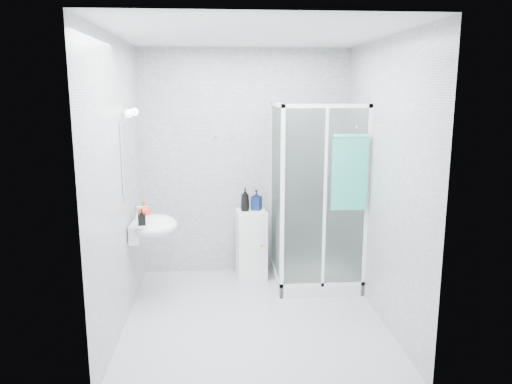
{
  "coord_description": "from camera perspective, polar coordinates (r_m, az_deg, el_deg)",
  "views": [
    {
      "loc": [
        -0.31,
        -4.43,
        2.13
      ],
      "look_at": [
        0.05,
        0.35,
        1.15
      ],
      "focal_mm": 35.0,
      "sensor_mm": 36.0,
      "label": 1
    }
  ],
  "objects": [
    {
      "name": "storage_cabinet",
      "position": [
        5.75,
        -0.53,
        -5.99
      ],
      "size": [
        0.35,
        0.37,
        0.79
      ],
      "rotation": [
        0.0,
        0.0,
        0.08
      ],
      "color": "white",
      "rests_on": "ground"
    },
    {
      "name": "room",
      "position": [
        4.52,
        -0.3,
        0.97
      ],
      "size": [
        2.4,
        2.6,
        2.6
      ],
      "color": "silver",
      "rests_on": "ground"
    },
    {
      "name": "wall_basin",
      "position": [
        5.1,
        -11.8,
        -3.84
      ],
      "size": [
        0.46,
        0.56,
        0.35
      ],
      "color": "silver",
      "rests_on": "ground"
    },
    {
      "name": "shampoo_bottle_b",
      "position": [
        5.67,
        0.05,
        -0.91
      ],
      "size": [
        0.14,
        0.14,
        0.23
      ],
      "primitive_type": "imported",
      "rotation": [
        0.0,
        0.0,
        -0.4
      ],
      "color": "#0C1D49",
      "rests_on": "storage_cabinet"
    },
    {
      "name": "shampoo_bottle_a",
      "position": [
        5.61,
        -1.26,
        -0.86
      ],
      "size": [
        0.11,
        0.11,
        0.26
      ],
      "primitive_type": "imported",
      "rotation": [
        0.0,
        0.0,
        -0.05
      ],
      "color": "black",
      "rests_on": "storage_cabinet"
    },
    {
      "name": "mirror",
      "position": [
        5.0,
        -14.39,
        3.95
      ],
      "size": [
        0.02,
        0.6,
        0.7
      ],
      "primitive_type": "cube",
      "color": "white",
      "rests_on": "room"
    },
    {
      "name": "hand_towel",
      "position": [
        5.02,
        10.66,
        2.42
      ],
      "size": [
        0.36,
        0.05,
        0.76
      ],
      "color": "teal",
      "rests_on": "shower_enclosure"
    },
    {
      "name": "soap_dispenser_orange",
      "position": [
        5.21,
        -12.68,
        -1.88
      ],
      "size": [
        0.16,
        0.16,
        0.16
      ],
      "primitive_type": "imported",
      "rotation": [
        0.0,
        0.0,
        0.28
      ],
      "color": "#F63E1C",
      "rests_on": "wall_basin"
    },
    {
      "name": "shower_enclosure",
      "position": [
        5.55,
        6.1,
        -6.17
      ],
      "size": [
        0.9,
        0.95,
        2.0
      ],
      "color": "silver",
      "rests_on": "ground"
    },
    {
      "name": "soap_dispenser_black",
      "position": [
        4.89,
        -12.92,
        -2.81
      ],
      "size": [
        0.08,
        0.08,
        0.16
      ],
      "primitive_type": "imported",
      "rotation": [
        0.0,
        0.0,
        0.1
      ],
      "color": "black",
      "rests_on": "wall_basin"
    },
    {
      "name": "wall_hooks",
      "position": [
        5.71,
        -3.71,
        6.4
      ],
      "size": [
        0.23,
        0.06,
        0.03
      ],
      "color": "silver",
      "rests_on": "room"
    },
    {
      "name": "vanity_lights",
      "position": [
        4.95,
        -14.07,
        8.79
      ],
      "size": [
        0.1,
        0.4,
        0.08
      ],
      "color": "silver",
      "rests_on": "room"
    }
  ]
}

